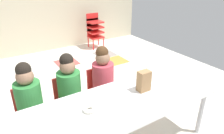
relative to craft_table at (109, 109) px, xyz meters
name	(u,v)px	position (x,y,z in m)	size (l,w,h in m)	color
ground_plane	(86,118)	(0.03, 0.63, -0.54)	(5.57, 5.53, 0.02)	silver
craft_table	(109,109)	(0.00, 0.00, 0.00)	(2.17, 0.73, 0.57)	white
seated_child_near_camera	(28,96)	(-0.60, 0.59, 0.03)	(0.32, 0.32, 0.92)	red
seated_child_middle_seat	(69,85)	(-0.16, 0.59, 0.03)	(0.32, 0.31, 0.92)	red
seated_child_far_right	(103,75)	(0.27, 0.59, 0.03)	(0.32, 0.31, 0.92)	red
kid_chair_red_stack	(95,28)	(1.44, 2.98, -0.07)	(0.32, 0.30, 0.80)	red
paper_bag_brown	(144,81)	(0.44, 0.04, 0.15)	(0.13, 0.09, 0.22)	#9E754C
paper_plate_near_edge	(89,111)	(-0.20, 0.02, 0.05)	(0.18, 0.18, 0.01)	white
paper_plate_center_table	(41,128)	(-0.63, 0.02, 0.05)	(0.18, 0.18, 0.01)	white
donut_powdered_on_plate	(89,109)	(-0.20, 0.02, 0.07)	(0.12, 0.12, 0.04)	white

